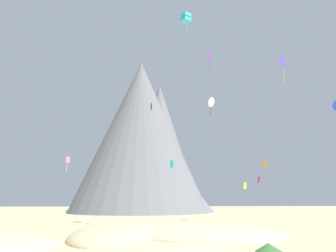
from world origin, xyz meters
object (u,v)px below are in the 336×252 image
bush_mid_center (91,228)px  kite_lime_mid (179,149)px  kite_yellow_low (245,186)px  kite_cyan_high (186,18)px  bush_far_left (113,243)px  bush_low_patch (269,247)px  bush_scatter_east (222,232)px  kite_orange_low (265,165)px  kite_indigo_high (282,62)px  kite_teal_low (172,164)px  kite_white_mid (211,102)px  rock_massif (148,144)px  kite_red_low (259,180)px  kite_rainbow_low (68,161)px  kite_violet_high (209,58)px  kite_black_mid (151,106)px

bush_mid_center → kite_lime_mid: (15.70, 22.23, 14.94)m
kite_yellow_low → kite_cyan_high: 33.95m
bush_far_left → kite_yellow_low: 41.28m
bush_low_patch → bush_scatter_east: bush_low_patch is taller
kite_orange_low → kite_indigo_high: size_ratio=0.25×
bush_far_left → kite_teal_low: bearing=73.1°
kite_white_mid → kite_indigo_high: bearing=85.8°
rock_massif → kite_red_low: bearing=-59.8°
rock_massif → kite_orange_low: rock_massif is taller
bush_scatter_east → bush_far_left: 15.55m
kite_orange_low → kite_indigo_high: (-4.63, -22.71, 16.67)m
kite_lime_mid → kite_rainbow_low: bearing=-59.7°
kite_teal_low → kite_white_mid: kite_white_mid is taller
bush_far_left → kite_white_mid: 47.55m
kite_red_low → bush_mid_center: bearing=-19.8°
kite_teal_low → kite_rainbow_low: bearing=7.6°
bush_far_left → kite_yellow_low: kite_yellow_low is taller
bush_low_patch → bush_far_left: size_ratio=1.25×
kite_cyan_high → kite_orange_low: kite_cyan_high is taller
kite_rainbow_low → kite_orange_low: bearing=-167.7°
bush_low_patch → kite_teal_low: (-4.37, 32.04, 10.10)m
kite_violet_high → bush_low_patch: bearing=75.7°
kite_violet_high → kite_orange_low: bearing=-144.6°
bush_far_left → kite_black_mid: (4.30, 20.23, 18.63)m
kite_yellow_low → kite_cyan_high: bearing=-126.3°
bush_mid_center → kite_red_low: kite_red_low is taller
kite_rainbow_low → kite_white_mid: size_ratio=0.92×
bush_low_patch → kite_violet_high: (3.70, 34.53, 32.06)m
rock_massif → bush_mid_center: bearing=-99.0°
kite_white_mid → bush_far_left: bearing=19.8°
kite_red_low → kite_rainbow_low: bearing=-62.7°
kite_yellow_low → kite_white_mid: bearing=154.0°
kite_rainbow_low → kite_red_low: (44.50, -5.09, -4.45)m
kite_yellow_low → kite_orange_low: kite_orange_low is taller
kite_rainbow_low → kite_red_low: kite_rainbow_low is taller
kite_black_mid → kite_indigo_high: size_ratio=0.20×
bush_scatter_east → kite_lime_mid: bearing=91.6°
bush_low_patch → bush_scatter_east: size_ratio=1.05×
bush_low_patch → kite_violet_high: 47.26m
kite_cyan_high → kite_red_low: size_ratio=2.39×
bush_low_patch → kite_orange_low: bearing=67.9°
kite_red_low → kite_black_mid: bearing=-14.2°
bush_scatter_east → kite_cyan_high: (-2.82, 7.66, 32.87)m
rock_massif → bush_scatter_east: bearing=-85.5°
bush_low_patch → bush_far_left: bush_low_patch is taller
kite_cyan_high → rock_massif: bearing=62.7°
kite_cyan_high → kite_red_low: bearing=22.1°
rock_massif → kite_red_low: 50.17m
bush_low_patch → kite_white_mid: (5.18, 40.62, 24.56)m
kite_black_mid → kite_indigo_high: (24.40, 3.42, 10.24)m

